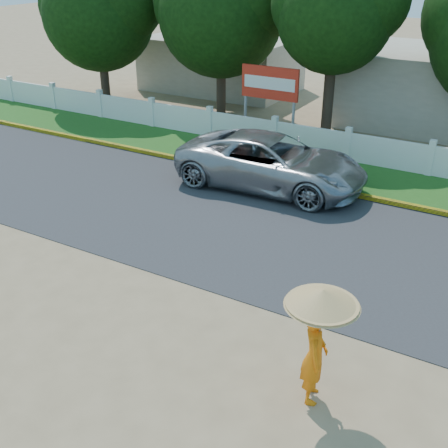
% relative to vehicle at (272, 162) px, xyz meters
% --- Properties ---
extents(ground, '(120.00, 120.00, 0.00)m').
position_rel_vehicle_xyz_m(ground, '(1.37, -7.51, -0.87)').
color(ground, '#9E8460').
rests_on(ground, ground).
extents(road, '(60.00, 7.00, 0.02)m').
position_rel_vehicle_xyz_m(road, '(1.37, -3.01, -0.86)').
color(road, '#38383A').
rests_on(road, ground).
extents(grass_verge, '(60.00, 3.50, 0.03)m').
position_rel_vehicle_xyz_m(grass_verge, '(1.37, 2.24, -0.86)').
color(grass_verge, '#2D601E').
rests_on(grass_verge, ground).
extents(curb, '(40.00, 0.18, 0.16)m').
position_rel_vehicle_xyz_m(curb, '(1.37, 0.54, -0.79)').
color(curb, yellow).
rests_on(curb, ground).
extents(fence, '(40.00, 0.10, 1.10)m').
position_rel_vehicle_xyz_m(fence, '(1.37, 3.69, -0.32)').
color(fence, silver).
rests_on(fence, ground).
extents(building_far, '(8.00, 5.00, 2.80)m').
position_rel_vehicle_xyz_m(building_far, '(-8.63, 11.49, 0.53)').
color(building_far, '#B7AD99').
rests_on(building_far, ground).
extents(vehicle, '(6.41, 3.19, 1.75)m').
position_rel_vehicle_xyz_m(vehicle, '(0.00, 0.00, 0.00)').
color(vehicle, '#999BA0').
rests_on(vehicle, ground).
extents(monk_with_parasol, '(1.27, 1.27, 2.30)m').
position_rel_vehicle_xyz_m(monk_with_parasol, '(4.93, -8.52, 0.63)').
color(monk_with_parasol, orange).
rests_on(monk_with_parasol, ground).
extents(billboard, '(2.50, 0.13, 2.95)m').
position_rel_vehicle_xyz_m(billboard, '(-2.43, 4.78, 1.27)').
color(billboard, gray).
rests_on(billboard, ground).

